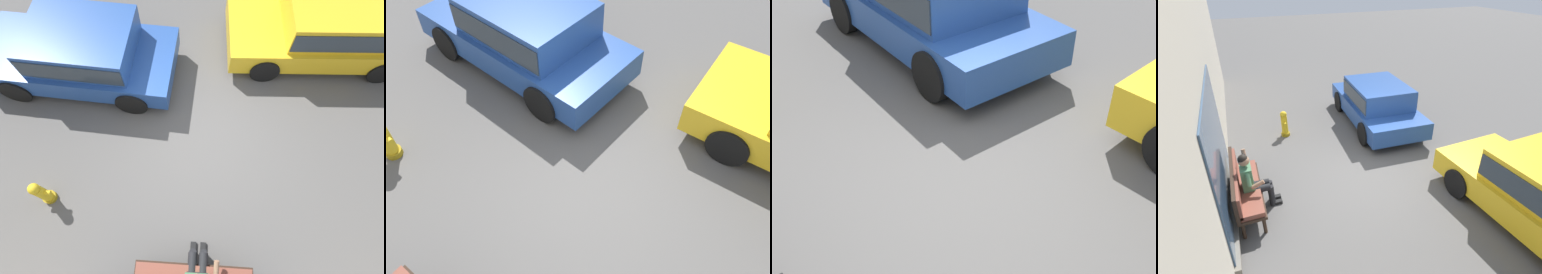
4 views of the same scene
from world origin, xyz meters
TOP-DOWN VIEW (x-y plane):
  - ground_plane at (0.00, 0.00)m, footprint 60.00×60.00m
  - building_facade at (-0.00, 3.40)m, footprint 18.00×0.51m
  - bench at (-0.09, 2.90)m, footprint 1.96×0.55m
  - person_on_phone at (-0.15, 2.67)m, footprint 0.73×0.74m
  - parked_car_mid at (2.56, -1.46)m, footprint 4.20×2.09m
  - fire_hydrant at (2.78, 1.51)m, footprint 0.38×0.26m

SIDE VIEW (x-z plane):
  - ground_plane at x=0.00m, z-range 0.00..0.00m
  - fire_hydrant at x=2.78m, z-range -0.01..0.80m
  - bench at x=-0.09m, z-range 0.07..1.06m
  - person_on_phone at x=-0.15m, z-range 0.03..1.36m
  - parked_car_mid at x=2.56m, z-range 0.07..1.48m
  - building_facade at x=0.00m, z-range -0.01..5.15m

